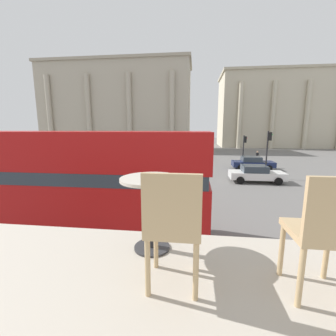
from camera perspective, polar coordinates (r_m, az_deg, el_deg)
The scene contains 13 objects.
double_decker_bus at distance 9.46m, azimuth -22.44°, elevation -2.66°, with size 10.31×2.70×4.16m.
cafe_dining_table at distance 2.20m, azimuth -4.23°, elevation -7.42°, with size 0.60×0.60×0.73m.
cafe_chair_0 at distance 1.67m, azimuth 1.28°, elevation -14.00°, with size 0.40×0.40×0.91m.
cafe_chair_1 at distance 1.90m, azimuth 35.02°, elevation -12.83°, with size 0.40×0.40×0.91m.
plaza_building_left at distance 48.51m, azimuth -12.50°, elevation 14.79°, with size 29.52×11.20×16.87m.
plaza_building_right at distance 60.98m, azimuth 29.21°, elevation 12.66°, with size 33.69×13.99×16.64m.
traffic_light_near at distance 14.38m, azimuth -9.24°, elevation 3.42°, with size 0.42×0.24×4.06m.
traffic_light_mid at distance 20.91m, azimuth 24.07°, elevation 4.71°, with size 0.42×0.24×4.05m.
traffic_light_far at distance 26.38m, azimuth 18.78°, elevation 5.24°, with size 0.42×0.24×3.49m.
car_navy at distance 25.14m, azimuth 20.64°, elevation 1.26°, with size 4.20×1.93×1.35m.
car_white at distance 19.28m, azimuth 21.42°, elevation -1.31°, with size 4.20×1.93×1.35m.
pedestrian_black at distance 28.67m, azimuth 21.67°, elevation 2.66°, with size 0.32×0.32×1.62m.
pedestrian_red at distance 35.06m, azimuth -6.05°, elevation 4.67°, with size 0.32×0.32×1.73m.
Camera 1 is at (0.91, -2.41, 4.29)m, focal length 24.00 mm.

